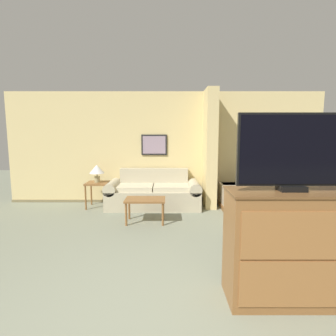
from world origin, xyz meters
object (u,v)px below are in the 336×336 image
couch (154,193)px  tv_dresser (288,246)px  tv (294,152)px  table_lamp (97,170)px  backpack (262,178)px  bed (270,203)px  coffee_table (145,202)px

couch → tv_dresser: (1.48, -3.32, 0.23)m
couch → tv: (1.48, -3.32, 1.15)m
table_lamp → backpack: table_lamp is taller
tv → couch: bearing=114.0°
tv → backpack: (0.77, 2.85, -0.73)m
bed → couch: bearing=165.3°
tv_dresser → bed: tv_dresser is taller
couch → tv: bearing=-66.0°
couch → coffee_table: couch is taller
table_lamp → bed: size_ratio=0.19×
couch → coffee_table: (-0.10, -1.03, 0.08)m
table_lamp → tv_dresser: (2.73, -3.31, -0.29)m
tv_dresser → bed: size_ratio=0.58×
backpack → table_lamp: bearing=172.5°
bed → backpack: 0.51m
tv → bed: 3.09m
tv → bed: tv is taller
coffee_table → table_lamp: 1.61m
bed → tv_dresser: bearing=-108.3°
coffee_table → bed: 2.51m
table_lamp → backpack: (3.49, -0.46, -0.11)m
bed → tv: bearing=-108.3°
table_lamp → tv_dresser: tv_dresser is taller
coffee_table → table_lamp: bearing=138.4°
table_lamp → tv: size_ratio=0.38×
coffee_table → bed: (2.47, 0.41, -0.13)m
backpack → tv_dresser: bearing=-105.0°
couch → table_lamp: size_ratio=5.26×
couch → bed: couch is taller
couch → table_lamp: 1.35m
tv_dresser → tv: (0.00, 0.00, 0.91)m
couch → bed: (2.37, -0.62, -0.05)m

